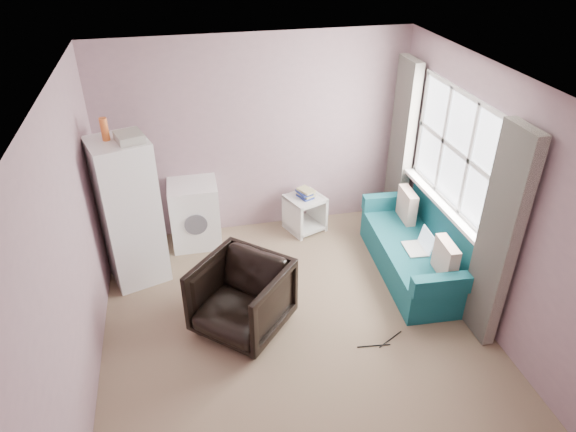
# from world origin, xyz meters

# --- Properties ---
(room) EXTENTS (3.84, 4.24, 2.54)m
(room) POSITION_xyz_m (0.02, 0.01, 1.25)
(room) COLOR #8B735B
(room) RESTS_ON ground
(armchair) EXTENTS (1.12, 1.11, 0.84)m
(armchair) POSITION_xyz_m (-0.51, 0.18, 0.42)
(armchair) COLOR black
(armchair) RESTS_ON ground
(fridge) EXTENTS (0.73, 0.73, 1.91)m
(fridge) POSITION_xyz_m (-1.55, 1.31, 0.85)
(fridge) COLOR white
(fridge) RESTS_ON ground
(washing_machine) EXTENTS (0.60, 0.61, 0.83)m
(washing_machine) POSITION_xyz_m (-0.85, 1.87, 0.43)
(washing_machine) COLOR white
(washing_machine) RESTS_ON ground
(side_table) EXTENTS (0.56, 0.56, 0.60)m
(side_table) POSITION_xyz_m (0.56, 1.84, 0.28)
(side_table) COLOR silver
(side_table) RESTS_ON ground
(sofa) EXTENTS (0.93, 1.86, 0.81)m
(sofa) POSITION_xyz_m (1.64, 0.65, 0.30)
(sofa) COLOR #196772
(sofa) RESTS_ON ground
(window_dressing) EXTENTS (0.17, 2.62, 2.18)m
(window_dressing) POSITION_xyz_m (1.78, 0.70, 1.11)
(window_dressing) COLOR white
(window_dressing) RESTS_ON ground
(floor_cables) EXTENTS (0.51, 0.17, 0.01)m
(floor_cables) POSITION_xyz_m (0.79, -0.35, 0.01)
(floor_cables) COLOR black
(floor_cables) RESTS_ON ground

